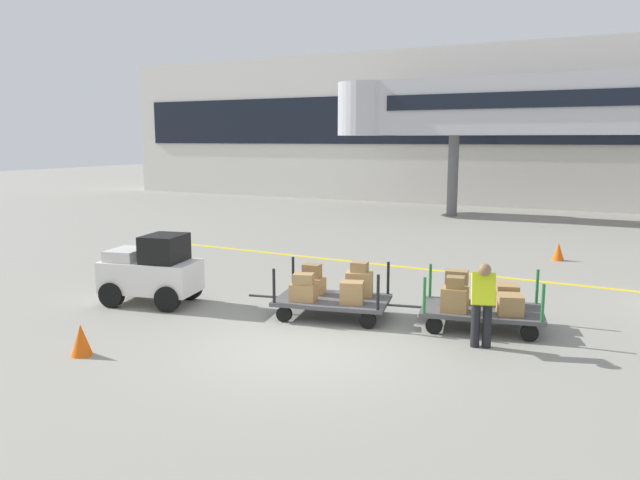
% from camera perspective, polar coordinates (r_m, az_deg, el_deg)
% --- Properties ---
extents(ground_plane, '(120.00, 120.00, 0.00)m').
position_cam_1_polar(ground_plane, '(11.12, -1.76, -9.91)').
color(ground_plane, gray).
extents(apron_lead_line, '(16.54, 0.85, 0.01)m').
position_cam_1_polar(apron_lead_line, '(18.57, 3.50, -2.06)').
color(apron_lead_line, yellow).
rests_on(apron_lead_line, ground_plane).
extents(terminal_building, '(52.57, 2.51, 8.69)m').
position_cam_1_polar(terminal_building, '(35.57, 18.84, 9.95)').
color(terminal_building, silver).
rests_on(terminal_building, ground_plane).
extents(jet_bridge, '(19.13, 3.00, 6.44)m').
position_cam_1_polar(jet_bridge, '(29.62, 18.07, 11.64)').
color(jet_bridge, '#B7B7BC').
rests_on(jet_bridge, ground_plane).
extents(baggage_tug, '(2.28, 1.59, 1.58)m').
position_cam_1_polar(baggage_tug, '(14.29, -15.29, -2.76)').
color(baggage_tug, white).
rests_on(baggage_tug, ground_plane).
extents(baggage_cart_lead, '(3.08, 1.84, 1.12)m').
position_cam_1_polar(baggage_cart_lead, '(12.82, 1.19, -4.83)').
color(baggage_cart_lead, '#4C4C4F').
rests_on(baggage_cart_lead, ground_plane).
extents(baggage_cart_middle, '(3.08, 1.84, 1.10)m').
position_cam_1_polar(baggage_cart_middle, '(12.46, 14.60, -5.60)').
color(baggage_cart_middle, '#4C4C4F').
rests_on(baggage_cart_middle, ground_plane).
extents(baggage_handler, '(0.50, 0.51, 1.56)m').
position_cam_1_polar(baggage_handler, '(11.19, 14.83, -5.48)').
color(baggage_handler, black).
rests_on(baggage_handler, ground_plane).
extents(safety_cone_near, '(0.36, 0.36, 0.55)m').
position_cam_1_polar(safety_cone_near, '(20.14, 21.20, -1.00)').
color(safety_cone_near, '#EA590F').
rests_on(safety_cone_near, ground_plane).
extents(safety_cone_far, '(0.36, 0.36, 0.55)m').
position_cam_1_polar(safety_cone_far, '(11.41, -21.25, -8.61)').
color(safety_cone_far, '#EA590F').
rests_on(safety_cone_far, ground_plane).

